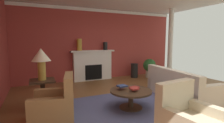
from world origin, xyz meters
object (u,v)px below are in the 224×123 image
(vase_tall_corner, at_px, (134,71))
(vase_mantel_right, at_px, (105,46))
(coffee_table, at_px, (131,95))
(side_table, at_px, (43,92))
(potted_plant, at_px, (149,66))
(armchair_near_window, at_px, (55,107))
(table_lamp, at_px, (41,58))
(sofa, at_px, (179,88))
(fireplace, at_px, (93,66))
(vase_mantel_left, at_px, (79,45))

(vase_tall_corner, bearing_deg, vase_mantel_right, 169.03)
(coffee_table, relative_size, side_table, 1.43)
(potted_plant, bearing_deg, armchair_near_window, -148.81)
(side_table, bearing_deg, vase_mantel_right, 41.71)
(table_lamp, height_order, vase_mantel_right, vase_mantel_right)
(sofa, distance_m, coffee_table, 1.61)
(fireplace, distance_m, side_table, 3.10)
(armchair_near_window, bearing_deg, coffee_table, -1.40)
(armchair_near_window, bearing_deg, side_table, 102.88)
(vase_mantel_left, distance_m, vase_tall_corner, 2.67)
(armchair_near_window, distance_m, table_lamp, 1.25)
(sofa, xyz_separation_m, armchair_near_window, (-3.33, 0.01, 0.01))
(side_table, relative_size, potted_plant, 0.84)
(fireplace, relative_size, vase_mantel_right, 5.42)
(sofa, height_order, vase_tall_corner, sofa)
(armchair_near_window, distance_m, vase_tall_corner, 4.67)
(coffee_table, distance_m, vase_mantel_right, 3.41)
(coffee_table, distance_m, vase_tall_corner, 3.51)
(fireplace, relative_size, coffee_table, 1.80)
(vase_mantel_right, bearing_deg, coffee_table, -101.69)
(fireplace, xyz_separation_m, armchair_near_window, (-1.83, -3.18, -0.28))
(vase_mantel_left, relative_size, potted_plant, 0.56)
(potted_plant, bearing_deg, coffee_table, -134.07)
(table_lamp, relative_size, vase_mantel_right, 2.26)
(table_lamp, height_order, vase_mantel_left, vase_mantel_left)
(fireplace, distance_m, potted_plant, 2.51)
(vase_mantel_left, bearing_deg, fireplace, 5.16)
(fireplace, height_order, sofa, fireplace)
(coffee_table, bearing_deg, table_lamp, 155.46)
(table_lamp, bearing_deg, sofa, -13.52)
(coffee_table, xyz_separation_m, vase_mantel_right, (0.66, 3.17, 1.07))
(fireplace, xyz_separation_m, table_lamp, (-2.02, -2.34, 0.64))
(coffee_table, bearing_deg, armchair_near_window, 178.60)
(fireplace, xyz_separation_m, vase_tall_corner, (1.84, -0.30, -0.28))
(fireplace, relative_size, sofa, 0.82)
(vase_tall_corner, xyz_separation_m, vase_mantel_right, (-1.29, 0.25, 1.10))
(vase_mantel_right, bearing_deg, vase_mantel_left, 180.00)
(table_lamp, distance_m, vase_tall_corner, 4.47)
(armchair_near_window, relative_size, table_lamp, 1.27)
(vase_tall_corner, bearing_deg, armchair_near_window, -141.92)
(coffee_table, xyz_separation_m, vase_mantel_left, (-0.44, 3.17, 1.14))
(sofa, xyz_separation_m, vase_mantel_right, (-0.95, 3.14, 1.11))
(armchair_near_window, xyz_separation_m, vase_tall_corner, (3.67, 2.88, 0.00))
(coffee_table, xyz_separation_m, side_table, (-1.92, 0.88, 0.06))
(fireplace, relative_size, potted_plant, 2.16)
(vase_mantel_left, relative_size, vase_tall_corner, 0.75)
(sofa, bearing_deg, coffee_table, -178.99)
(coffee_table, bearing_deg, vase_mantel_right, 78.31)
(vase_mantel_left, xyz_separation_m, vase_mantel_right, (1.10, 0.00, -0.07))
(fireplace, bearing_deg, vase_mantel_right, -5.16)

